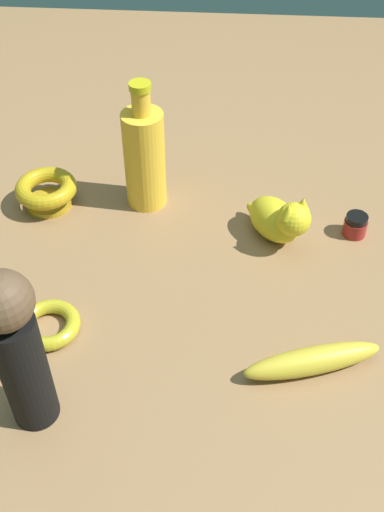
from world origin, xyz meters
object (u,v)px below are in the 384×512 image
at_px(person_figure_adult, 17,348).
at_px(banana, 313,361).
at_px(nail_polish_jar, 355,225).
at_px(cat_figurine, 279,219).
at_px(bowl, 47,191).
at_px(bottle_tall, 144,156).
at_px(bangle, 49,325).

relative_size(person_figure_adult, banana, 1.28).
bearing_deg(nail_polish_jar, cat_figurine, 99.51).
distance_m(cat_figurine, bowl, 0.40).
distance_m(bottle_tall, bowl, 0.18).
bearing_deg(bowl, bangle, -166.25).
distance_m(bowl, banana, 0.54).
bearing_deg(person_figure_adult, banana, -75.44).
bearing_deg(cat_figurine, person_figure_adult, 138.30).
bearing_deg(bowl, nail_polish_jar, -94.06).
height_order(cat_figurine, bowl, cat_figurine).
relative_size(bottle_tall, banana, 1.19).
xyz_separation_m(person_figure_adult, cat_figurine, (0.35, -0.31, -0.09)).
distance_m(cat_figurine, bangle, 0.39).
bearing_deg(cat_figurine, nail_polish_jar, -80.49).
bearing_deg(bottle_tall, bangle, 161.24).
xyz_separation_m(bottle_tall, cat_figurine, (-0.08, -0.23, -0.05)).
height_order(cat_figurine, bangle, cat_figurine).
xyz_separation_m(nail_polish_jar, bangle, (-0.24, 0.46, -0.01)).
xyz_separation_m(bottle_tall, bangle, (-0.30, 0.10, -0.08)).
xyz_separation_m(person_figure_adult, bottle_tall, (0.43, -0.09, -0.04)).
relative_size(nail_polish_jar, cat_figurine, 0.32).
relative_size(bottle_tall, bowl, 2.15).
bearing_deg(person_figure_adult, nail_polish_jar, -49.81).
relative_size(person_figure_adult, bowl, 2.31).
bearing_deg(bangle, banana, -96.48).
height_order(bowl, bangle, bowl).
bearing_deg(bottle_tall, bowl, 98.40).
height_order(banana, bangle, banana).
relative_size(bowl, banana, 0.55).
distance_m(person_figure_adult, cat_figurine, 0.48).
bearing_deg(banana, person_figure_adult, 177.28).
bearing_deg(bowl, cat_figurine, -98.41).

